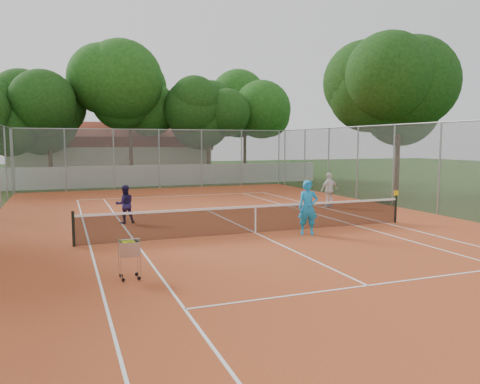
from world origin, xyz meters
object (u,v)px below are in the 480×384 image
object	(u,v)px
player_near	(308,208)
player_far_left	(125,204)
player_far_right	(329,190)
ball_hopper	(130,258)
clubhouse	(111,153)
tennis_net	(255,219)

from	to	relation	value
player_near	player_far_left	world-z (taller)	player_near
player_far_right	ball_hopper	xyz separation A→B (m)	(-10.67, -8.79, -0.35)
clubhouse	player_near	world-z (taller)	clubhouse
tennis_net	player_far_right	world-z (taller)	player_far_right
player_near	player_far_left	distance (m)	7.14
player_far_left	player_near	bearing A→B (deg)	136.40
tennis_net	player_near	xyz separation A→B (m)	(1.57, -0.87, 0.44)
player_near	player_far_right	bearing A→B (deg)	70.50
ball_hopper	player_near	bearing A→B (deg)	33.03
tennis_net	ball_hopper	world-z (taller)	ball_hopper
player_far_right	player_far_left	bearing A→B (deg)	-1.24
player_near	tennis_net	bearing A→B (deg)	169.07
player_far_left	clubhouse	bearing A→B (deg)	-98.92
player_far_right	ball_hopper	distance (m)	13.83
clubhouse	player_far_left	size ratio (longest dim) A/B	11.06
clubhouse	player_far_left	world-z (taller)	clubhouse
tennis_net	clubhouse	distance (m)	29.12
tennis_net	player_far_right	size ratio (longest dim) A/B	7.06
player_far_right	ball_hopper	world-z (taller)	player_far_right
player_far_left	ball_hopper	xyz separation A→B (m)	(-0.85, -7.68, -0.25)
player_far_left	player_far_right	distance (m)	9.89
player_far_left	player_far_right	xyz separation A→B (m)	(9.82, 1.11, 0.10)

